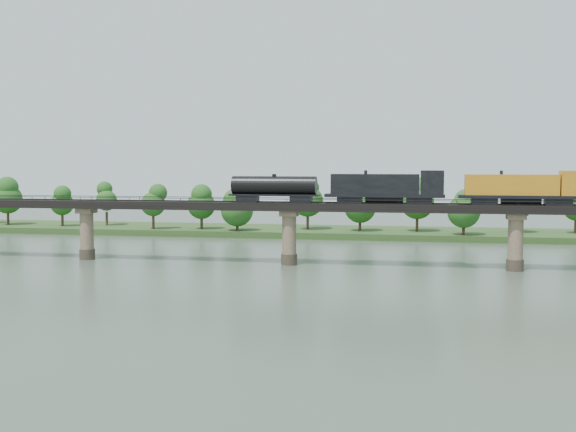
# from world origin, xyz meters

# --- Properties ---
(ground) EXTENTS (400.00, 400.00, 0.00)m
(ground) POSITION_xyz_m (0.00, 0.00, 0.00)
(ground) COLOR #374738
(ground) RESTS_ON ground
(far_bank) EXTENTS (300.00, 24.00, 1.60)m
(far_bank) POSITION_xyz_m (0.00, 85.00, 0.80)
(far_bank) COLOR #27451B
(far_bank) RESTS_ON ground
(bridge) EXTENTS (236.00, 30.00, 11.50)m
(bridge) POSITION_xyz_m (0.00, 30.00, 5.46)
(bridge) COLOR #473A2D
(bridge) RESTS_ON ground
(bridge_superstructure) EXTENTS (220.00, 4.90, 0.75)m
(bridge_superstructure) POSITION_xyz_m (0.00, 30.00, 11.79)
(bridge_superstructure) COLOR black
(bridge_superstructure) RESTS_ON bridge
(far_treeline) EXTENTS (289.06, 17.54, 13.60)m
(far_treeline) POSITION_xyz_m (-8.21, 80.52, 8.83)
(far_treeline) COLOR #382619
(far_treeline) RESTS_ON far_bank
(freight_train) EXTENTS (85.94, 3.35, 5.92)m
(freight_train) POSITION_xyz_m (33.11, 30.00, 14.33)
(freight_train) COLOR black
(freight_train) RESTS_ON bridge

